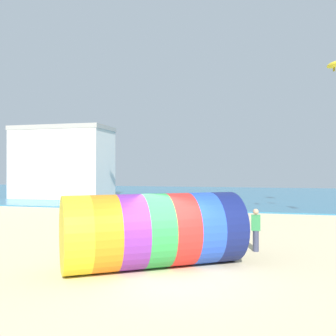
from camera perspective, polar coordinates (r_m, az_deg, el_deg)
name	(u,v)px	position (r m, az deg, el deg)	size (l,w,h in m)	color
ground_plane	(170,280)	(11.66, 0.30, -16.74)	(120.00, 120.00, 0.00)	beige
sea	(242,195)	(49.31, 11.18, -4.04)	(120.00, 40.00, 0.10)	teal
giant_inflatable_tube	(154,230)	(12.88, -2.13, -9.46)	(6.39, 5.43, 2.49)	yellow
kite_handler	(256,230)	(15.74, 13.23, -9.11)	(0.37, 0.24, 1.72)	#383D56
kite_yellow_parafoil	(334,65)	(26.43, 23.97, 14.19)	(1.01, 1.26, 0.61)	yellow
bystander_near_water	(236,210)	(23.08, 10.37, -6.37)	(0.35, 0.42, 1.66)	#726651
bystander_mid_beach	(167,213)	(20.75, -0.22, -6.90)	(0.41, 0.33, 1.76)	#383D56
promenade_building	(63,163)	(44.24, -15.77, 0.79)	(10.94, 5.36, 8.19)	silver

